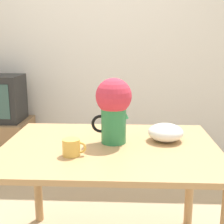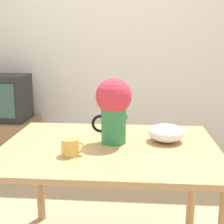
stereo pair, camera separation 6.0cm
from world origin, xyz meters
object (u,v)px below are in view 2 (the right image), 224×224
(flower_vase, at_px, (114,105))
(tv_set, at_px, (3,98))
(white_bowl, at_px, (166,133))
(coffee_mug, at_px, (71,147))

(flower_vase, height_order, tv_set, flower_vase)
(flower_vase, height_order, white_bowl, flower_vase)
(flower_vase, relative_size, tv_set, 0.74)
(white_bowl, xyz_separation_m, tv_set, (-1.57, 1.30, -0.05))
(coffee_mug, height_order, tv_set, tv_set)
(coffee_mug, height_order, white_bowl, white_bowl)
(coffee_mug, xyz_separation_m, tv_set, (-1.05, 1.57, -0.04))
(white_bowl, relative_size, tv_set, 0.41)
(flower_vase, xyz_separation_m, coffee_mug, (-0.21, -0.22, -0.18))
(flower_vase, relative_size, coffee_mug, 3.02)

